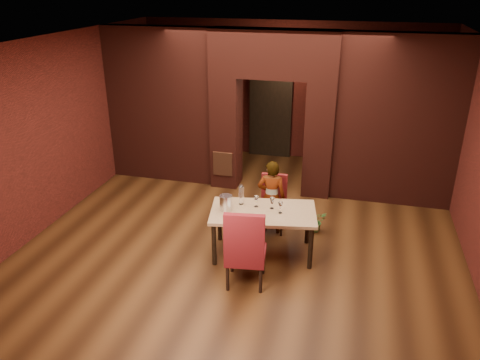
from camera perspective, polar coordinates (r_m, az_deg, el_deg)
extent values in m
plane|color=#4E2B13|center=(8.12, 0.98, -6.57)|extent=(8.00, 8.00, 0.00)
cube|color=silver|center=(7.08, 1.16, 16.44)|extent=(7.00, 8.00, 0.04)
cube|color=maroon|center=(11.23, 5.92, 10.69)|extent=(7.00, 0.04, 3.20)
cube|color=maroon|center=(4.10, -12.56, -14.25)|extent=(7.00, 0.04, 3.20)
cube|color=maroon|center=(8.89, -21.55, 5.72)|extent=(0.04, 8.00, 3.20)
cube|color=maroon|center=(9.66, -1.68, 5.90)|extent=(0.55, 0.55, 2.30)
cube|color=maroon|center=(9.33, 9.65, 4.94)|extent=(0.55, 0.55, 2.30)
cube|color=maroon|center=(9.08, 4.17, 15.09)|extent=(2.45, 0.55, 0.90)
cube|color=maroon|center=(10.00, -9.60, 8.89)|extent=(2.28, 0.35, 3.20)
cube|color=maroon|center=(9.20, 18.66, 6.70)|extent=(2.28, 0.35, 3.20)
cube|color=brown|center=(9.59, -2.13, 1.96)|extent=(0.40, 0.03, 0.50)
cube|color=black|center=(11.37, 3.75, 8.07)|extent=(0.90, 0.08, 2.10)
cube|color=black|center=(11.34, 3.71, 8.01)|extent=(1.02, 0.04, 2.22)
cube|color=tan|center=(7.41, 2.79, -6.39)|extent=(1.75, 1.18, 0.76)
cube|color=maroon|center=(8.05, 3.98, -2.97)|extent=(0.47, 0.47, 0.98)
cube|color=maroon|center=(6.63, 0.72, -7.98)|extent=(0.62, 0.62, 1.22)
imported|color=white|center=(7.92, 3.84, -2.10)|extent=(0.50, 0.35, 1.31)
cube|color=white|center=(7.03, 1.10, -4.62)|extent=(0.30, 0.22, 0.00)
cylinder|color=silver|center=(7.21, -1.72, -2.80)|extent=(0.20, 0.20, 0.24)
cylinder|color=white|center=(7.37, 0.14, -1.78)|extent=(0.08, 0.08, 0.33)
imported|color=#3C6B2D|center=(8.23, 9.19, -4.93)|extent=(0.45, 0.44, 0.39)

